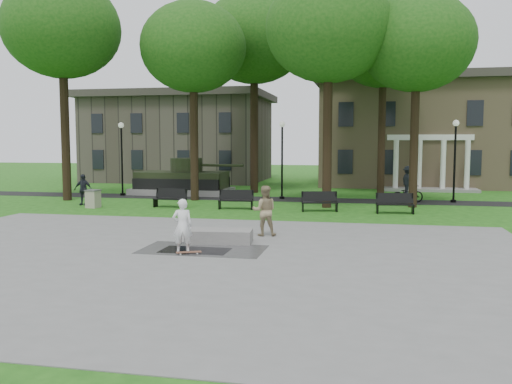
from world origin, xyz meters
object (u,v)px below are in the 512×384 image
(concrete_block, at_px, (220,236))
(skateboarder, at_px, (182,226))
(friend_watching, at_px, (264,211))
(cyclist, at_px, (408,188))
(park_bench_0, at_px, (170,198))
(trash_bin, at_px, (93,199))

(concrete_block, height_order, skateboarder, skateboarder)
(skateboarder, bearing_deg, concrete_block, -128.54)
(friend_watching, distance_m, cyclist, 13.90)
(skateboarder, height_order, park_bench_0, skateboarder)
(friend_watching, xyz_separation_m, park_bench_0, (-6.55, 7.66, -0.43))
(friend_watching, distance_m, park_bench_0, 10.09)
(skateboarder, bearing_deg, trash_bin, -68.96)
(park_bench_0, bearing_deg, friend_watching, -43.76)
(concrete_block, bearing_deg, skateboarder, -109.73)
(skateboarder, height_order, friend_watching, friend_watching)
(cyclist, bearing_deg, trash_bin, 86.63)
(cyclist, bearing_deg, skateboarder, 130.81)
(friend_watching, bearing_deg, cyclist, -125.31)
(cyclist, bearing_deg, friend_watching, 131.42)
(concrete_block, distance_m, trash_bin, 12.46)
(concrete_block, distance_m, cyclist, 15.96)
(skateboarder, relative_size, friend_watching, 0.92)
(friend_watching, bearing_deg, park_bench_0, -59.11)
(skateboarder, distance_m, trash_bin, 13.37)
(concrete_block, bearing_deg, friend_watching, 53.06)
(skateboarder, distance_m, friend_watching, 4.08)
(concrete_block, bearing_deg, cyclist, 62.84)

